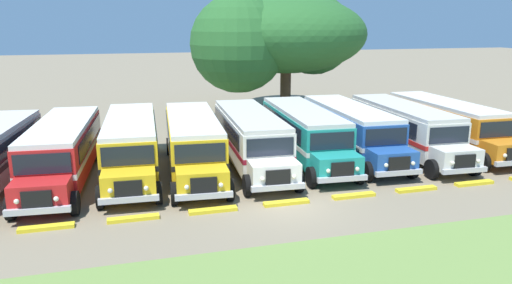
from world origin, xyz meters
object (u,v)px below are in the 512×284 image
Objects in this scene: parked_bus_slot_3 at (193,141)px; parked_bus_slot_6 at (350,128)px; parked_bus_slot_1 at (63,148)px; parked_bus_slot_2 at (131,143)px; parked_bus_slot_7 at (404,127)px; parked_bus_slot_5 at (304,131)px; broad_shade_tree at (278,34)px; parked_bus_slot_8 at (447,122)px; parked_bus_slot_4 at (251,136)px.

parked_bus_slot_6 is (9.30, 0.61, 0.00)m from parked_bus_slot_3.
parked_bus_slot_2 is (3.23, 0.31, 0.00)m from parked_bus_slot_1.
parked_bus_slot_7 is at bearing 83.79° from parked_bus_slot_6.
parked_bus_slot_3 and parked_bus_slot_5 have the same top height.
parked_bus_slot_5 is 15.12m from broad_shade_tree.
parked_bus_slot_6 is (15.67, 0.51, 0.00)m from parked_bus_slot_1.
parked_bus_slot_2 and parked_bus_slot_7 have the same top height.
parked_bus_slot_3 and parked_bus_slot_6 have the same top height.
parked_bus_slot_6 is at bearing 95.90° from parked_bus_slot_1.
parked_bus_slot_1 is 1.01× the size of parked_bus_slot_8.
parked_bus_slot_3 and parked_bus_slot_7 have the same top height.
parked_bus_slot_4 is 1.00× the size of parked_bus_slot_7.
parked_bus_slot_6 is at bearing 96.93° from parked_bus_slot_4.
parked_bus_slot_2 is 1.00× the size of parked_bus_slot_5.
parked_bus_slot_4 is 1.00× the size of parked_bus_slot_8.
parked_bus_slot_5 is at bearing 95.87° from parked_bus_slot_1.
parked_bus_slot_3 is 6.40m from parked_bus_slot_5.
parked_bus_slot_1 and parked_bus_slot_6 have the same top height.
broad_shade_tree is (-6.48, 13.91, 5.07)m from parked_bus_slot_8.
parked_bus_slot_7 and parked_bus_slot_8 have the same top height.
parked_bus_slot_3 is 0.74× the size of broad_shade_tree.
parked_bus_slot_3 is 12.55m from parked_bus_slot_7.
parked_bus_slot_8 is at bearing 92.16° from parked_bus_slot_6.
parked_bus_slot_2 is 6.29m from parked_bus_slot_4.
parked_bus_slot_2 is 3.16m from parked_bus_slot_3.
broad_shade_tree is (9.34, 14.45, 5.07)m from parked_bus_slot_3.
parked_bus_slot_1 is at bearing -87.26° from parked_bus_slot_7.
parked_bus_slot_4 is at bearing 90.78° from parked_bus_slot_2.
parked_bus_slot_5 is at bearing -85.20° from parked_bus_slot_6.
parked_bus_slot_6 and parked_bus_slot_8 have the same top height.
broad_shade_tree is at bearing 136.45° from parked_bus_slot_1.
parked_bus_slot_1 is 3.25m from parked_bus_slot_2.
broad_shade_tree is at bearing 141.17° from parked_bus_slot_2.
parked_bus_slot_8 is (3.26, 0.44, 0.00)m from parked_bus_slot_7.
parked_bus_slot_2 is at bearing -131.63° from broad_shade_tree.
parked_bus_slot_1 is 15.68m from parked_bus_slot_6.
parked_bus_slot_3 and parked_bus_slot_4 have the same top height.
parked_bus_slot_3 is 17.94m from broad_shade_tree.
parked_bus_slot_2 is at bearing -86.03° from parked_bus_slot_5.
parked_bus_slot_5 is 1.00× the size of parked_bus_slot_8.
parked_bus_slot_7 is (6.17, -0.41, 0.00)m from parked_bus_slot_5.
parked_bus_slot_1 is 0.74× the size of broad_shade_tree.
parked_bus_slot_3 is 1.01× the size of parked_bus_slot_8.
broad_shade_tree is (2.95, 13.94, 5.07)m from parked_bus_slot_5.
parked_bus_slot_4 is at bearing 94.59° from parked_bus_slot_1.
parked_bus_slot_3 is 15.82m from parked_bus_slot_8.
broad_shade_tree reaches higher than parked_bus_slot_6.
parked_bus_slot_1 and parked_bus_slot_4 have the same top height.
parked_bus_slot_7 is 0.74× the size of broad_shade_tree.
parked_bus_slot_4 is at bearing -87.13° from parked_bus_slot_8.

